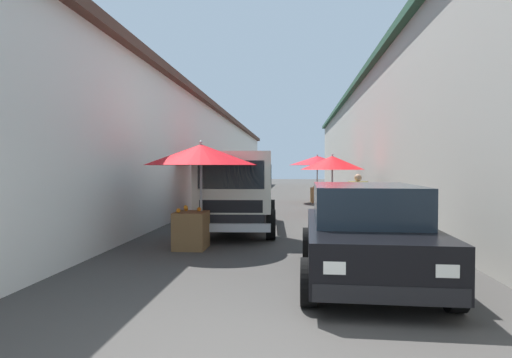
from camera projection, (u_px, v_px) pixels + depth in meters
The scene contains 11 objects.
ground at pixel (285, 210), 16.98m from camera, with size 90.00×90.00×0.00m, color #3D3A38.
building_left_whitewash at pixel (136, 154), 19.78m from camera, with size 49.80×7.50×4.67m.
building_right_concrete at pixel (446, 139), 18.51m from camera, with size 49.80×7.50×5.90m.
fruit_stall_far_left at pixel (216, 165), 14.61m from camera, with size 2.87×2.87×2.28m.
fruit_stall_mid_lane at pixel (332, 169), 15.41m from camera, with size 2.31×2.31×2.21m.
fruit_stall_near_left at pixel (317, 165), 20.56m from camera, with size 2.72×2.72×2.34m.
fruit_stall_near_right at pixel (200, 164), 9.10m from camera, with size 2.41×2.41×2.29m.
hatchback_car at pixel (365, 232), 6.50m from camera, with size 3.96×2.02×1.45m.
delivery_truck at pixel (236, 194), 10.79m from camera, with size 5.00×2.16×2.08m.
vendor_by_crates at pixel (358, 197), 12.01m from camera, with size 0.34×0.59×1.53m.
parked_scooter at pixel (247, 198), 17.68m from camera, with size 1.67×0.57×1.14m.
Camera 1 is at (-3.47, -0.38, 1.72)m, focal length 29.92 mm.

